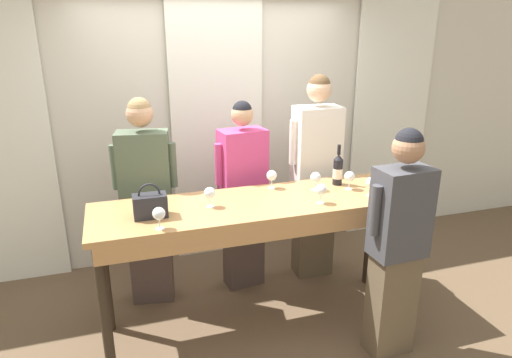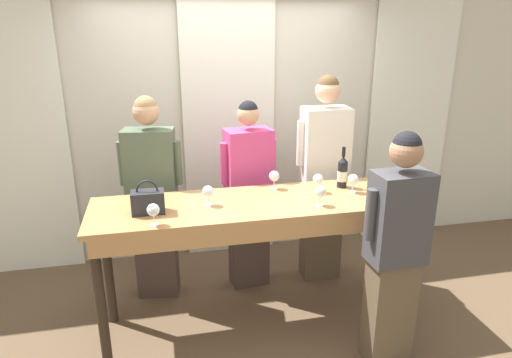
% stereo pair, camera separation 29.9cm
% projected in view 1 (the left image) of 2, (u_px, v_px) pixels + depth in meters
% --- Properties ---
extents(ground_plane, '(18.00, 18.00, 0.00)m').
position_uv_depth(ground_plane, '(259.00, 321.00, 3.70)').
color(ground_plane, brown).
extents(wall_back, '(12.00, 0.06, 2.80)m').
position_uv_depth(wall_back, '(216.00, 119.00, 4.48)').
color(wall_back, beige).
rests_on(wall_back, ground_plane).
extents(curtain_panel_center, '(0.90, 0.03, 2.69)m').
position_uv_depth(curtain_panel_center, '(218.00, 126.00, 4.44)').
color(curtain_panel_center, white).
rests_on(curtain_panel_center, ground_plane).
extents(curtain_panel_right, '(0.90, 0.03, 2.69)m').
position_uv_depth(curtain_panel_right, '(391.00, 114.00, 5.00)').
color(curtain_panel_right, white).
rests_on(curtain_panel_right, ground_plane).
extents(tasting_bar, '(2.43, 0.68, 1.05)m').
position_uv_depth(tasting_bar, '(260.00, 219.00, 3.38)').
color(tasting_bar, '#B27F4C').
rests_on(tasting_bar, ground_plane).
extents(wine_bottle, '(0.08, 0.08, 0.33)m').
position_uv_depth(wine_bottle, '(338.00, 170.00, 3.67)').
color(wine_bottle, black).
rests_on(wine_bottle, tasting_bar).
extents(handbag, '(0.22, 0.13, 0.24)m').
position_uv_depth(handbag, '(150.00, 205.00, 3.06)').
color(handbag, '#232328').
rests_on(handbag, tasting_bar).
extents(wine_glass_front_left, '(0.08, 0.08, 0.15)m').
position_uv_depth(wine_glass_front_left, '(272.00, 176.00, 3.59)').
color(wine_glass_front_left, white).
rests_on(wine_glass_front_left, tasting_bar).
extents(wine_glass_front_mid, '(0.08, 0.08, 0.15)m').
position_uv_depth(wine_glass_front_mid, '(350.00, 177.00, 3.57)').
color(wine_glass_front_mid, white).
rests_on(wine_glass_front_mid, tasting_bar).
extents(wine_glass_front_right, '(0.08, 0.08, 0.15)m').
position_uv_depth(wine_glass_front_right, '(159.00, 214.00, 2.87)').
color(wine_glass_front_right, white).
rests_on(wine_glass_front_right, tasting_bar).
extents(wine_glass_center_left, '(0.08, 0.08, 0.15)m').
position_uv_depth(wine_glass_center_left, '(210.00, 193.00, 3.22)').
color(wine_glass_center_left, white).
rests_on(wine_glass_center_left, tasting_bar).
extents(wine_glass_center_mid, '(0.08, 0.08, 0.15)m').
position_uv_depth(wine_glass_center_mid, '(316.00, 178.00, 3.55)').
color(wine_glass_center_mid, white).
rests_on(wine_glass_center_mid, tasting_bar).
extents(wine_glass_center_right, '(0.08, 0.08, 0.15)m').
position_uv_depth(wine_glass_center_right, '(371.00, 183.00, 3.44)').
color(wine_glass_center_right, white).
rests_on(wine_glass_center_right, tasting_bar).
extents(wine_glass_back_left, '(0.08, 0.08, 0.15)m').
position_uv_depth(wine_glass_back_left, '(321.00, 190.00, 3.29)').
color(wine_glass_back_left, white).
rests_on(wine_glass_back_left, tasting_bar).
extents(guest_olive_jacket, '(0.52, 0.29, 1.76)m').
position_uv_depth(guest_olive_jacket, '(147.00, 201.00, 3.73)').
color(guest_olive_jacket, '#473833').
rests_on(guest_olive_jacket, ground_plane).
extents(guest_pink_top, '(0.50, 0.29, 1.70)m').
position_uv_depth(guest_pink_top, '(243.00, 196.00, 3.98)').
color(guest_pink_top, '#473833').
rests_on(guest_pink_top, ground_plane).
extents(guest_cream_sweater, '(0.51, 0.28, 1.89)m').
position_uv_depth(guest_cream_sweater, '(315.00, 177.00, 4.14)').
color(guest_cream_sweater, brown).
rests_on(guest_cream_sweater, ground_plane).
extents(host_pouring, '(0.48, 0.25, 1.67)m').
position_uv_depth(host_pouring, '(398.00, 243.00, 3.11)').
color(host_pouring, brown).
rests_on(host_pouring, ground_plane).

